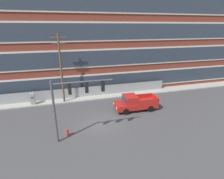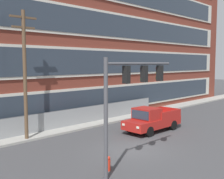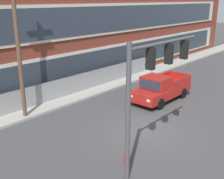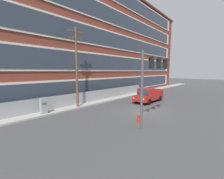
# 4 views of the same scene
# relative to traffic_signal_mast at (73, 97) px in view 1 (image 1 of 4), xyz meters

# --- Properties ---
(ground_plane) EXTENTS (160.00, 160.00, 0.00)m
(ground_plane) POSITION_rel_traffic_signal_mast_xyz_m (2.70, 2.10, -4.28)
(ground_plane) COLOR #424244
(sidewalk_building_side) EXTENTS (80.00, 2.12, 0.16)m
(sidewalk_building_side) POSITION_rel_traffic_signal_mast_xyz_m (2.70, 9.62, -4.20)
(sidewalk_building_side) COLOR #9E9B93
(sidewalk_building_side) RESTS_ON ground
(brick_mill_building) EXTENTS (55.72, 9.04, 18.69)m
(brick_mill_building) POSITION_rel_traffic_signal_mast_xyz_m (5.89, 14.91, 5.07)
(brick_mill_building) COLOR brown
(brick_mill_building) RESTS_ON ground
(chain_link_fence) EXTENTS (27.90, 0.06, 1.64)m
(chain_link_fence) POSITION_rel_traffic_signal_mast_xyz_m (1.01, 10.05, -3.45)
(chain_link_fence) COLOR gray
(chain_link_fence) RESTS_ON ground
(traffic_signal_mast) EXTENTS (5.29, 0.43, 5.87)m
(traffic_signal_mast) POSITION_rel_traffic_signal_mast_xyz_m (0.00, 0.00, 0.00)
(traffic_signal_mast) COLOR #4C4C51
(traffic_signal_mast) RESTS_ON ground
(pickup_truck_red) EXTENTS (5.44, 2.25, 2.01)m
(pickup_truck_red) POSITION_rel_traffic_signal_mast_xyz_m (7.61, 4.20, -3.33)
(pickup_truck_red) COLOR #AD1E19
(pickup_truck_red) RESTS_ON ground
(utility_pole_near_corner) EXTENTS (2.00, 0.26, 9.27)m
(utility_pole_near_corner) POSITION_rel_traffic_signal_mast_xyz_m (-0.94, 8.98, 0.74)
(utility_pole_near_corner) COLOR brown
(utility_pole_near_corner) RESTS_ON ground
(electrical_cabinet) EXTENTS (0.59, 0.48, 1.74)m
(electrical_cabinet) POSITION_rel_traffic_signal_mast_xyz_m (-4.97, 9.07, -3.41)
(electrical_cabinet) COLOR #939993
(electrical_cabinet) RESTS_ON ground
(fire_hydrant) EXTENTS (0.24, 0.24, 0.78)m
(fire_hydrant) POSITION_rel_traffic_signal_mast_xyz_m (-0.80, 0.74, -3.90)
(fire_hydrant) COLOR red
(fire_hydrant) RESTS_ON ground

